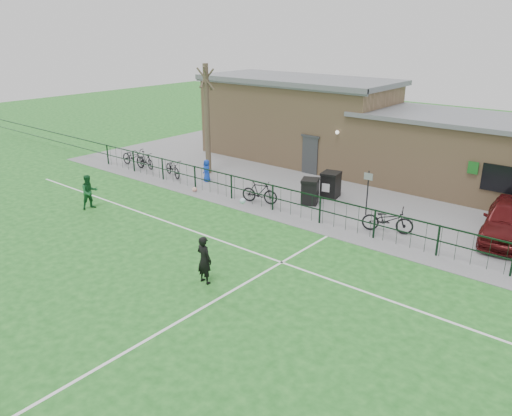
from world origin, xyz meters
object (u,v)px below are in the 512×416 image
Objects in this scene: bicycle_a at (133,157)px; bicycle_b at (146,160)px; bare_tree at (207,120)px; bicycle_d at (260,192)px; wheelie_bin_right at (331,186)px; ball_ground at (195,189)px; sign_post at (367,193)px; car_maroon at (510,220)px; outfield_player at (89,192)px; bicycle_c at (173,168)px; spectator_child at (207,171)px; bicycle_e at (388,220)px; wheelie_bin_left at (310,192)px.

bicycle_a reaches higher than bicycle_b.
bare_tree is 6.35m from bicycle_d.
wheelie_bin_right is 4.90× the size of ball_ground.
sign_post is 14.57m from bicycle_a.
car_maroon is 19.46× the size of ball_ground.
bicycle_a is (-20.03, -2.56, -0.25)m from car_maroon.
ball_ground is (-3.62, -0.74, -0.44)m from bicycle_d.
sign_post is at bearing -74.84° from bicycle_b.
bicycle_a is at bearing 110.26° from bicycle_b.
outfield_player is at bearing -139.97° from bicycle_b.
outfield_player reaches higher than bicycle_b.
bicycle_c is 2.14m from spectator_child.
bare_tree reaches higher than spectator_child.
wheelie_bin_right is 4.69m from bicycle_e.
car_maroon is 10.54m from bicycle_d.
bicycle_c is at bearing -118.95° from bare_tree.
car_maroon is 2.25× the size of bicycle_a.
ball_ground is at bearing 77.37° from bicycle_e.
wheelie_bin_left is at bearing -75.16° from bicycle_b.
bicycle_d is 7.49× the size of ball_ground.
wheelie_bin_left is 0.70× the size of outfield_player.
spectator_child reaches higher than bicycle_b.
wheelie_bin_right is 0.74× the size of outfield_player.
wheelie_bin_right reaches higher than bicycle_d.
sign_post reaches higher than bicycle_c.
wheelie_bin_right is 2.74m from sign_post.
wheelie_bin_left reaches higher than bicycle_d.
bicycle_c is at bearing 163.64° from wheelie_bin_left.
bicycle_c reaches higher than ball_ground.
bare_tree is 4.47m from ball_ground.
bicycle_a is at bearing 161.50° from wheelie_bin_left.
car_maroon is 2.86× the size of bicycle_b.
car_maroon is at bearing 14.84° from ball_ground.
spectator_child is at bearing -55.08° from bicycle_c.
sign_post is 2.06m from bicycle_e.
bicycle_e reaches higher than ball_ground.
bicycle_a is 6.39m from ball_ground.
ball_ground is at bearing -41.77° from spectator_child.
wheelie_bin_left is at bearing -34.62° from outfield_player.
outfield_player is at bearing -160.75° from wheelie_bin_left.
wheelie_bin_left is 0.60× the size of bicycle_c.
sign_post is at bearing -63.01° from bicycle_c.
bicycle_d is at bearing -33.10° from outfield_player.
car_maroon reaches higher than bicycle_c.
outfield_player is at bearing -144.54° from sign_post.
outfield_player reaches higher than spectator_child.
bicycle_c is 6.46m from bicycle_d.
sign_post is 9.03m from spectator_child.
bicycle_a is 3.45m from bicycle_c.
outfield_player reaches higher than bicycle_e.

